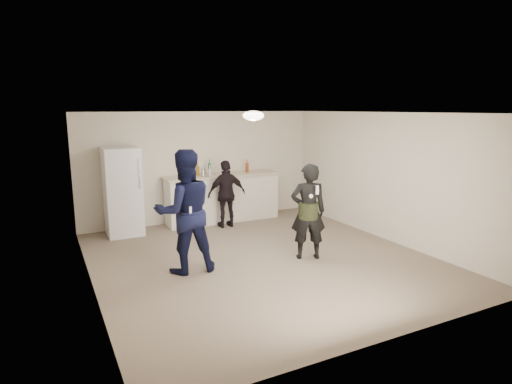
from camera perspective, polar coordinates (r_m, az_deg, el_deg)
name	(u,v)px	position (r m, az deg, el deg)	size (l,w,h in m)	color
floor	(261,259)	(7.52, 0.70, -8.89)	(6.00, 6.00, 0.00)	#6B5B4C
ceiling	(262,113)	(7.07, 0.75, 10.52)	(6.00, 6.00, 0.00)	silver
wall_back	(201,167)	(9.91, -7.35, 3.35)	(6.00, 6.00, 0.00)	beige
wall_front	(391,234)	(4.81, 17.59, -5.40)	(6.00, 6.00, 0.00)	beige
wall_left	(87,205)	(6.42, -21.59, -1.57)	(6.00, 6.00, 0.00)	beige
wall_right	(385,177)	(8.79, 16.83, 1.98)	(6.00, 6.00, 0.00)	beige
counter	(223,199)	(9.87, -4.44, -0.89)	(2.60, 0.56, 1.05)	silver
counter_top	(223,175)	(9.77, -4.49, 2.23)	(2.68, 0.64, 0.04)	#BCA992
fridge	(123,192)	(9.13, -17.37, 0.05)	(0.70, 0.70, 1.80)	white
fridge_handle	(139,174)	(8.76, -15.30, 2.36)	(0.02, 0.02, 0.60)	silver
ceiling_dome	(253,116)	(7.34, -0.36, 10.15)	(0.36, 0.36, 0.16)	white
shaker	(203,173)	(9.52, -7.08, 2.59)	(0.08, 0.08, 0.17)	#BABBBF
man	(185,212)	(6.79, -9.48, -2.60)	(0.95, 0.74, 1.96)	#101543
woman	(308,211)	(7.39, 6.97, -2.59)	(0.61, 0.40, 1.66)	black
camo_shorts	(308,210)	(7.39, 6.97, -2.46)	(0.34, 0.34, 0.28)	#2E3C1B
spectator	(227,194)	(9.33, -3.93, -0.27)	(0.86, 0.36, 1.47)	black
remote_man	(190,211)	(6.52, -8.76, -2.54)	(0.04, 0.04, 0.15)	silver
nunchuk_man	(197,214)	(6.60, -7.83, -2.97)	(0.07, 0.07, 0.07)	silver
remote_woman	(317,190)	(7.10, 8.17, 0.26)	(0.04, 0.04, 0.15)	white
nunchuk_woman	(311,196)	(7.09, 7.34, -0.56)	(0.07, 0.07, 0.07)	white
bottle_cluster	(211,170)	(9.70, -5.98, 2.91)	(1.54, 0.33, 0.28)	#903C15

